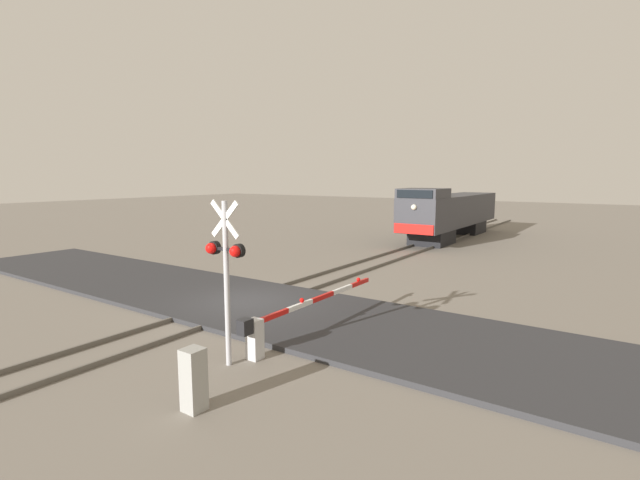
{
  "coord_description": "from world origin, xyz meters",
  "views": [
    {
      "loc": [
        11.67,
        -12.2,
        4.8
      ],
      "look_at": [
        1.02,
        3.3,
        2.17
      ],
      "focal_mm": 25.73,
      "sensor_mm": 36.0,
      "label": 1
    }
  ],
  "objects_px": {
    "locomotive": "(450,212)",
    "crossing_gate": "(279,321)",
    "crossing_signal": "(226,264)",
    "utility_cabinet": "(194,380)"
  },
  "relations": [
    {
      "from": "utility_cabinet",
      "to": "locomotive",
      "type": "bearing_deg",
      "value": 98.86
    },
    {
      "from": "utility_cabinet",
      "to": "crossing_gate",
      "type": "bearing_deg",
      "value": 102.2
    },
    {
      "from": "locomotive",
      "to": "crossing_signal",
      "type": "relative_size",
      "value": 3.53
    },
    {
      "from": "locomotive",
      "to": "utility_cabinet",
      "type": "height_order",
      "value": "locomotive"
    },
    {
      "from": "crossing_signal",
      "to": "crossing_gate",
      "type": "relative_size",
      "value": 0.63
    },
    {
      "from": "locomotive",
      "to": "utility_cabinet",
      "type": "xyz_separation_m",
      "value": [
        4.5,
        -28.86,
        -1.36
      ]
    },
    {
      "from": "locomotive",
      "to": "utility_cabinet",
      "type": "relative_size",
      "value": 11.25
    },
    {
      "from": "locomotive",
      "to": "crossing_gate",
      "type": "distance_m",
      "value": 25.45
    },
    {
      "from": "crossing_gate",
      "to": "crossing_signal",
      "type": "bearing_deg",
      "value": -99.73
    },
    {
      "from": "crossing_signal",
      "to": "utility_cabinet",
      "type": "xyz_separation_m",
      "value": [
        1.09,
        -2.02,
        -1.98
      ]
    }
  ]
}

